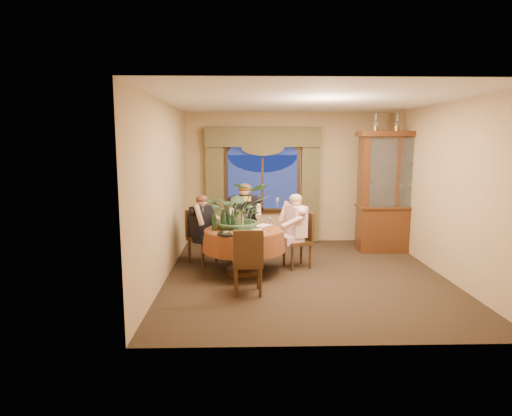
{
  "coord_description": "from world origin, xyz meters",
  "views": [
    {
      "loc": [
        -0.98,
        -6.79,
        2.16
      ],
      "look_at": [
        -0.8,
        0.14,
        1.1
      ],
      "focal_mm": 30.0,
      "sensor_mm": 36.0,
      "label": 1
    }
  ],
  "objects_px": {
    "dining_table": "(244,251)",
    "centerpiece_plant": "(240,189)",
    "chair_right": "(297,240)",
    "olive_bowl": "(249,228)",
    "wine_bottle_3": "(228,217)",
    "chair_front_left": "(248,261)",
    "wine_bottle_2": "(223,220)",
    "stoneware_vase": "(240,219)",
    "wine_bottle_1": "(214,220)",
    "chair_back": "(203,237)",
    "oil_lamp_right": "(418,122)",
    "person_scarf": "(245,221)",
    "oil_lamp_left": "(376,122)",
    "person_back": "(202,230)",
    "oil_lamp_center": "(397,122)",
    "wine_bottle_0": "(233,220)",
    "china_cabinet": "(393,192)",
    "chair_back_right": "(244,234)",
    "wine_bottle_4": "(222,218)",
    "person_pink": "(296,231)"
  },
  "relations": [
    {
      "from": "centerpiece_plant",
      "to": "wine_bottle_2",
      "type": "height_order",
      "value": "centerpiece_plant"
    },
    {
      "from": "oil_lamp_right",
      "to": "stoneware_vase",
      "type": "bearing_deg",
      "value": -159.75
    },
    {
      "from": "chair_back_right",
      "to": "person_scarf",
      "type": "distance_m",
      "value": 0.24
    },
    {
      "from": "oil_lamp_left",
      "to": "person_scarf",
      "type": "distance_m",
      "value": 3.17
    },
    {
      "from": "oil_lamp_left",
      "to": "wine_bottle_1",
      "type": "height_order",
      "value": "oil_lamp_left"
    },
    {
      "from": "oil_lamp_center",
      "to": "person_back",
      "type": "height_order",
      "value": "oil_lamp_center"
    },
    {
      "from": "china_cabinet",
      "to": "centerpiece_plant",
      "type": "relative_size",
      "value": 2.02
    },
    {
      "from": "wine_bottle_4",
      "to": "centerpiece_plant",
      "type": "bearing_deg",
      "value": -0.28
    },
    {
      "from": "centerpiece_plant",
      "to": "wine_bottle_0",
      "type": "bearing_deg",
      "value": -121.83
    },
    {
      "from": "wine_bottle_3",
      "to": "dining_table",
      "type": "bearing_deg",
      "value": -36.14
    },
    {
      "from": "dining_table",
      "to": "centerpiece_plant",
      "type": "bearing_deg",
      "value": 123.32
    },
    {
      "from": "chair_back_right",
      "to": "wine_bottle_0",
      "type": "relative_size",
      "value": 2.91
    },
    {
      "from": "oil_lamp_center",
      "to": "stoneware_vase",
      "type": "relative_size",
      "value": 1.19
    },
    {
      "from": "oil_lamp_left",
      "to": "wine_bottle_3",
      "type": "relative_size",
      "value": 1.03
    },
    {
      "from": "oil_lamp_center",
      "to": "chair_back",
      "type": "xyz_separation_m",
      "value": [
        -3.72,
        -0.79,
        -2.07
      ]
    },
    {
      "from": "person_pink",
      "to": "dining_table",
      "type": "bearing_deg",
      "value": 90.0
    },
    {
      "from": "stoneware_vase",
      "to": "olive_bowl",
      "type": "bearing_deg",
      "value": -52.69
    },
    {
      "from": "dining_table",
      "to": "wine_bottle_3",
      "type": "distance_m",
      "value": 0.64
    },
    {
      "from": "person_back",
      "to": "person_scarf",
      "type": "bearing_deg",
      "value": 153.1
    },
    {
      "from": "stoneware_vase",
      "to": "wine_bottle_3",
      "type": "relative_size",
      "value": 0.86
    },
    {
      "from": "person_back",
      "to": "olive_bowl",
      "type": "relative_size",
      "value": 7.38
    },
    {
      "from": "wine_bottle_2",
      "to": "wine_bottle_3",
      "type": "xyz_separation_m",
      "value": [
        0.07,
        0.25,
        0.0
      ]
    },
    {
      "from": "person_scarf",
      "to": "wine_bottle_1",
      "type": "distance_m",
      "value": 1.17
    },
    {
      "from": "wine_bottle_2",
      "to": "person_scarf",
      "type": "bearing_deg",
      "value": 69.73
    },
    {
      "from": "chair_back_right",
      "to": "oil_lamp_right",
      "type": "bearing_deg",
      "value": -171.23
    },
    {
      "from": "olive_bowl",
      "to": "centerpiece_plant",
      "type": "bearing_deg",
      "value": 136.29
    },
    {
      "from": "oil_lamp_right",
      "to": "wine_bottle_1",
      "type": "bearing_deg",
      "value": -158.34
    },
    {
      "from": "stoneware_vase",
      "to": "wine_bottle_1",
      "type": "height_order",
      "value": "wine_bottle_1"
    },
    {
      "from": "olive_bowl",
      "to": "stoneware_vase",
      "type": "bearing_deg",
      "value": 127.31
    },
    {
      "from": "chair_right",
      "to": "chair_front_left",
      "type": "height_order",
      "value": "same"
    },
    {
      "from": "dining_table",
      "to": "person_back",
      "type": "height_order",
      "value": "person_back"
    },
    {
      "from": "oil_lamp_left",
      "to": "oil_lamp_center",
      "type": "bearing_deg",
      "value": 0.0
    },
    {
      "from": "dining_table",
      "to": "oil_lamp_left",
      "type": "distance_m",
      "value": 3.65
    },
    {
      "from": "chair_front_left",
      "to": "wine_bottle_3",
      "type": "xyz_separation_m",
      "value": [
        -0.32,
        1.18,
        0.44
      ]
    },
    {
      "from": "china_cabinet",
      "to": "oil_lamp_center",
      "type": "bearing_deg",
      "value": 180.0
    },
    {
      "from": "stoneware_vase",
      "to": "wine_bottle_0",
      "type": "distance_m",
      "value": 0.27
    },
    {
      "from": "person_back",
      "to": "centerpiece_plant",
      "type": "relative_size",
      "value": 1.07
    },
    {
      "from": "chair_front_left",
      "to": "wine_bottle_2",
      "type": "relative_size",
      "value": 2.91
    },
    {
      "from": "chair_right",
      "to": "person_scarf",
      "type": "relative_size",
      "value": 0.67
    },
    {
      "from": "person_back",
      "to": "chair_front_left",
      "type": "bearing_deg",
      "value": 62.63
    },
    {
      "from": "oil_lamp_center",
      "to": "centerpiece_plant",
      "type": "distance_m",
      "value": 3.51
    },
    {
      "from": "dining_table",
      "to": "oil_lamp_center",
      "type": "bearing_deg",
      "value": 25.76
    },
    {
      "from": "oil_lamp_left",
      "to": "centerpiece_plant",
      "type": "distance_m",
      "value": 3.16
    },
    {
      "from": "china_cabinet",
      "to": "olive_bowl",
      "type": "xyz_separation_m",
      "value": [
        -2.89,
        -1.47,
        -0.41
      ]
    },
    {
      "from": "oil_lamp_center",
      "to": "wine_bottle_1",
      "type": "relative_size",
      "value": 1.03
    },
    {
      "from": "chair_right",
      "to": "olive_bowl",
      "type": "distance_m",
      "value": 0.97
    },
    {
      "from": "chair_back",
      "to": "oil_lamp_right",
      "type": "bearing_deg",
      "value": 141.41
    },
    {
      "from": "china_cabinet",
      "to": "wine_bottle_4",
      "type": "relative_size",
      "value": 7.22
    },
    {
      "from": "person_scarf",
      "to": "centerpiece_plant",
      "type": "relative_size",
      "value": 1.21
    },
    {
      "from": "china_cabinet",
      "to": "chair_back_right",
      "type": "xyz_separation_m",
      "value": [
        -2.98,
        -0.56,
        -0.71
      ]
    }
  ]
}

